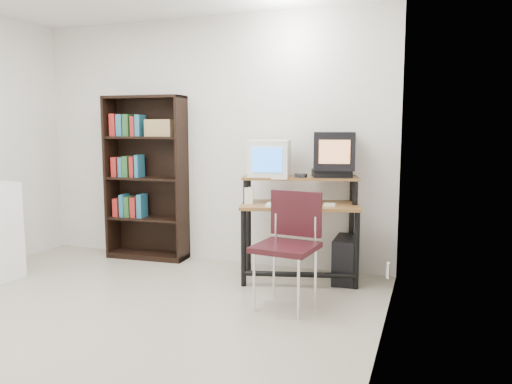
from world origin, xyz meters
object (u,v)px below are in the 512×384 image
(crt_monitor, at_px, (270,159))
(bookshelf, at_px, (147,176))
(school_chair, at_px, (290,236))
(crt_tv, at_px, (334,151))
(pc_tower, at_px, (346,259))
(computer_desk, at_px, (300,210))

(crt_monitor, xyz_separation_m, bookshelf, (-1.49, 0.20, -0.23))
(school_chair, bearing_deg, crt_tv, 85.42)
(pc_tower, distance_m, school_chair, 0.93)
(crt_tv, xyz_separation_m, pc_tower, (0.15, -0.08, -1.02))
(school_chair, distance_m, bookshelf, 2.14)
(crt_tv, height_order, bookshelf, bookshelf)
(school_chair, xyz_separation_m, bookshelf, (-1.90, 0.94, 0.34))
(crt_monitor, distance_m, school_chair, 1.02)
(crt_tv, bearing_deg, pc_tower, -40.66)
(crt_monitor, relative_size, crt_tv, 0.98)
(crt_monitor, xyz_separation_m, pc_tower, (0.74, 0.06, -0.94))
(crt_monitor, distance_m, crt_tv, 0.61)
(computer_desk, height_order, crt_monitor, crt_monitor)
(computer_desk, xyz_separation_m, school_chair, (0.10, -0.70, -0.10))
(crt_tv, distance_m, pc_tower, 1.03)
(computer_desk, height_order, school_chair, computer_desk)
(computer_desk, xyz_separation_m, crt_monitor, (-0.31, 0.04, 0.47))
(computer_desk, height_order, bookshelf, bookshelf)
(crt_monitor, distance_m, pc_tower, 1.20)
(pc_tower, xyz_separation_m, bookshelf, (-2.23, 0.15, 0.71))
(computer_desk, relative_size, crt_tv, 2.68)
(crt_monitor, bearing_deg, pc_tower, -6.06)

